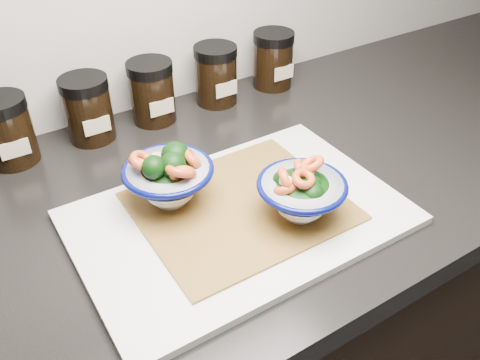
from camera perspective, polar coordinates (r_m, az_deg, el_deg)
countertop at (r=0.79m, az=-2.41°, el=-1.84°), size 3.50×0.60×0.04m
cutting_board at (r=0.72m, az=-0.10°, el=-4.18°), size 0.45×0.30×0.01m
bamboo_mat at (r=0.72m, az=0.00°, el=-2.93°), size 0.28×0.24×0.00m
bowl_left at (r=0.71m, az=-8.03°, el=0.28°), size 0.13×0.13×0.09m
bowl_right at (r=0.69m, az=6.90°, el=-1.48°), size 0.12×0.12×0.09m
spice_jar_b at (r=0.89m, az=-24.71°, el=5.07°), size 0.08×0.08×0.11m
spice_jar_c at (r=0.91m, az=-16.70°, el=7.66°), size 0.08×0.08×0.11m
spice_jar_d at (r=0.94m, az=-9.86°, el=9.73°), size 0.08×0.08×0.11m
spice_jar_e at (r=0.99m, az=-2.71°, el=11.73°), size 0.08×0.08×0.11m
spice_jar_f at (r=1.06m, az=3.72°, el=13.35°), size 0.08×0.08×0.11m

